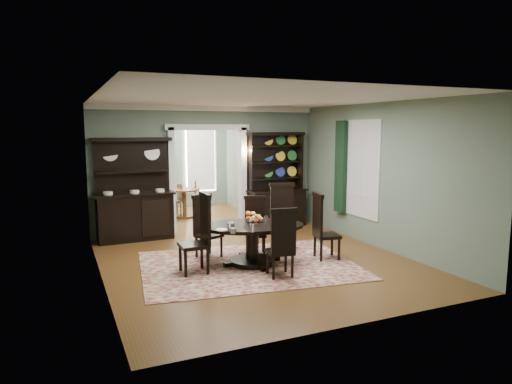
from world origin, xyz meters
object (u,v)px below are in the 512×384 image
Objects in this scene: sideboard at (134,204)px; dining_table at (252,237)px; welsh_dresser at (276,193)px; parlor_table at (184,199)px.

dining_table is at bearing -61.12° from sideboard.
welsh_dresser is (1.87, 2.81, 0.35)m from dining_table.
sideboard is 0.96× the size of welsh_dresser.
parlor_table is at bearing 48.52° from sideboard.
welsh_dresser is (3.53, 0.01, 0.07)m from sideboard.
welsh_dresser reaches higher than dining_table.
welsh_dresser is 2.75m from parlor_table.
sideboard is at bearing 135.02° from dining_table.
dining_table is at bearing -90.03° from parlor_table.
parlor_table is (-1.86, 1.99, -0.33)m from welsh_dresser.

